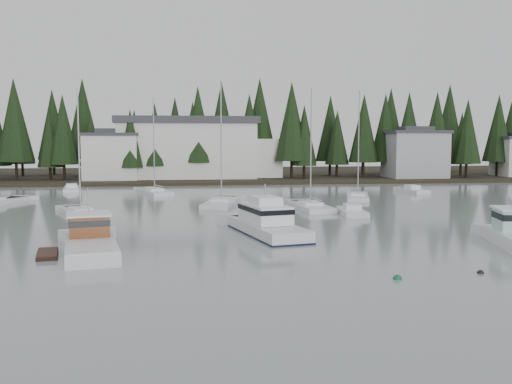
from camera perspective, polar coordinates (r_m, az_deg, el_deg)
ground at (r=23.10m, az=7.72°, el=-12.89°), size 260.00×260.00×0.00m
far_shore_land at (r=118.56m, az=-4.47°, el=1.67°), size 240.00×54.00×1.00m
conifer_treeline at (r=107.60m, az=-4.18°, el=1.32°), size 200.00×22.00×20.00m
house_west at (r=100.98m, az=-14.25°, el=3.57°), size 9.54×7.42×8.75m
house_east_a at (r=107.66m, az=15.59°, el=3.76°), size 10.60×8.48×9.25m
harbor_inn at (r=103.60m, az=-5.73°, el=4.36°), size 29.50×11.50×10.90m
lobster_boat_brown at (r=38.22m, az=-16.41°, el=-5.04°), size 5.84×9.68×4.58m
cabin_cruiser_center at (r=43.71m, az=1.07°, el=-3.37°), size 5.35×10.81×4.45m
sailboat_2 at (r=64.03m, az=-3.47°, el=-1.21°), size 5.31×10.93×14.33m
sailboat_3 at (r=60.18m, az=5.46°, el=-1.63°), size 3.50×9.18×13.16m
sailboat_4 at (r=57.24m, az=-17.12°, el=-2.18°), size 5.71×9.34×12.65m
sailboat_5 at (r=78.31m, az=-10.10°, el=-0.12°), size 5.44×9.88×13.41m
sailboat_7 at (r=71.23m, az=10.14°, el=-0.62°), size 4.62×8.42×13.82m
runabout_1 at (r=56.07m, az=9.61°, el=-2.11°), size 2.72×5.73×1.42m
runabout_3 at (r=85.80m, az=-17.94°, el=0.20°), size 3.26×6.72×1.42m
runabout_4 at (r=82.06m, az=15.37°, el=0.05°), size 3.06×6.03×1.42m
mooring_buoy_green at (r=30.70m, az=13.95°, el=-8.45°), size 0.47×0.47×0.47m
mooring_buoy_dark at (r=33.34m, az=21.53°, el=-7.58°), size 0.39×0.39×0.39m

